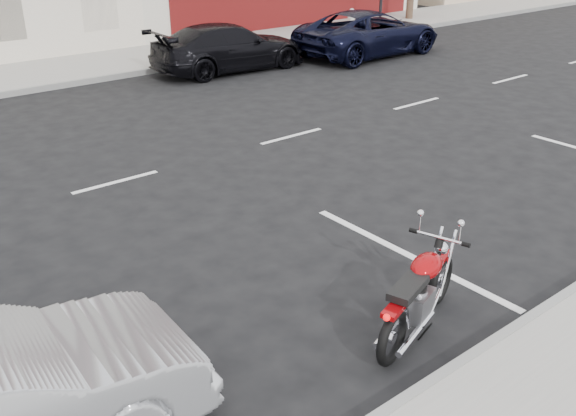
% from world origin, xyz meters
% --- Properties ---
extents(ground, '(120.00, 120.00, 0.00)m').
position_xyz_m(ground, '(0.00, 0.00, 0.00)').
color(ground, black).
rests_on(ground, ground).
extents(fire_hydrant, '(0.20, 0.20, 0.72)m').
position_xyz_m(fire_hydrant, '(12.00, 8.50, 0.53)').
color(fire_hydrant, beige).
rests_on(fire_hydrant, sidewalk_far).
extents(motorcycle, '(1.93, 0.87, 1.00)m').
position_xyz_m(motorcycle, '(-0.59, -6.00, 0.46)').
color(motorcycle, black).
rests_on(motorcycle, ground).
extents(suv_far, '(5.23, 2.50, 1.44)m').
position_xyz_m(suv_far, '(9.25, 4.86, 0.72)').
color(suv_far, black).
rests_on(suv_far, ground).
extents(car_far, '(4.79, 2.11, 1.37)m').
position_xyz_m(car_far, '(4.45, 5.89, 0.68)').
color(car_far, black).
rests_on(car_far, ground).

